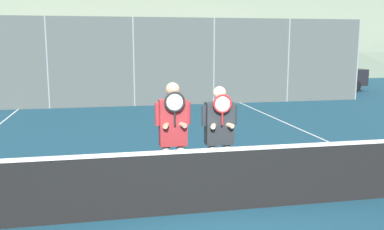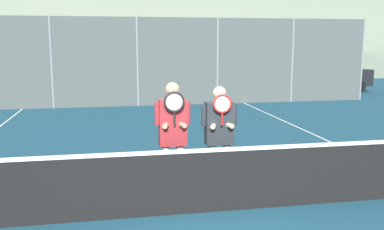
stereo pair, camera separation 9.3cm
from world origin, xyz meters
The scene contains 12 objects.
ground_plane centered at (0.00, 0.00, 0.00)m, with size 120.00×120.00×0.00m, color navy.
hill_distant centered at (0.00, 58.23, 0.00)m, with size 138.89×77.16×27.01m.
clubhouse_building centered at (1.41, 20.50, 1.72)m, with size 16.71×5.50×3.39m.
fence_back centered at (0.00, 10.94, 1.72)m, with size 19.27×0.06×3.43m.
tennis_net centered at (0.00, 0.00, 0.50)m, with size 11.64×0.09×1.07m.
court_line_right_sideline centered at (4.33, 3.00, 0.00)m, with size 0.05×16.00×0.01m, color white.
player_leftmost centered at (-0.13, 0.57, 1.11)m, with size 0.55×0.34×1.87m.
player_center_left centered at (0.63, 0.66, 1.06)m, with size 0.58×0.34×1.79m.
car_far_left centered at (-5.41, 14.45, 0.94)m, with size 4.20×1.92×1.85m.
car_left_of_center centered at (-0.42, 14.12, 0.92)m, with size 4.76×1.90×1.81m.
car_center centered at (4.76, 14.30, 0.93)m, with size 4.59×2.08×1.83m.
car_right_of_center centered at (9.72, 14.36, 0.92)m, with size 4.32×2.05×1.80m.
Camera 2 is at (-1.05, -5.82, 2.47)m, focal length 40.00 mm.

